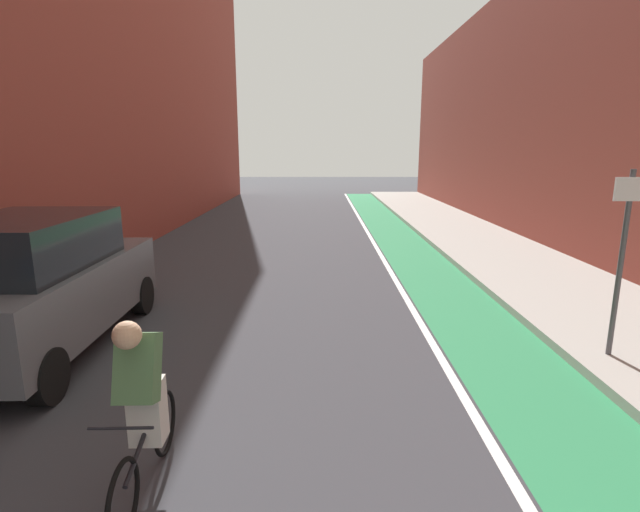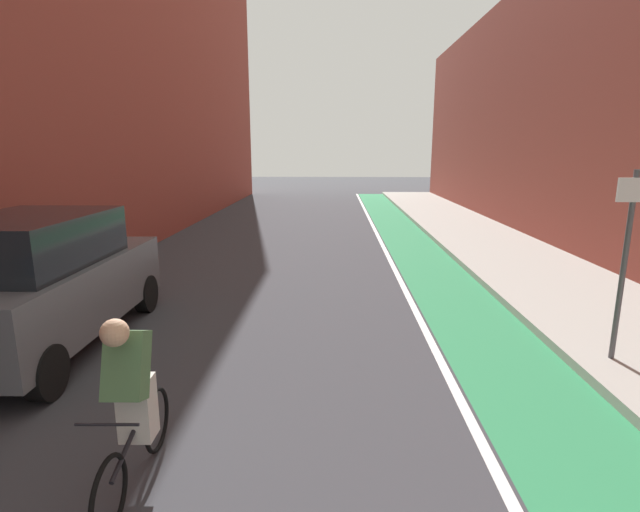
% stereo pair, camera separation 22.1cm
% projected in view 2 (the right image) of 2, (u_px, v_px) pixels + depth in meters
% --- Properties ---
extents(ground_plane, '(86.39, 86.39, 0.00)m').
position_uv_depth(ground_plane, '(289.00, 274.00, 11.30)').
color(ground_plane, '#38383D').
extents(bike_lane_paint, '(1.60, 39.27, 0.00)m').
position_uv_depth(bike_lane_paint, '(421.00, 257.00, 13.14)').
color(bike_lane_paint, '#2D8451').
rests_on(bike_lane_paint, ground).
extents(lane_divider_stripe, '(0.12, 39.27, 0.00)m').
position_uv_depth(lane_divider_stripe, '(388.00, 257.00, 13.17)').
color(lane_divider_stripe, white).
rests_on(lane_divider_stripe, ground).
extents(sidewalk_right, '(3.18, 39.27, 0.14)m').
position_uv_depth(sidewalk_right, '(509.00, 255.00, 13.06)').
color(sidewalk_right, '#A8A59E').
rests_on(sidewalk_right, ground).
extents(building_facade_right, '(2.40, 35.27, 8.53)m').
position_uv_depth(building_facade_right, '(594.00, 101.00, 14.02)').
color(building_facade_right, brown).
rests_on(building_facade_right, ground).
extents(parked_suv_gray, '(2.07, 4.28, 1.98)m').
position_uv_depth(parked_suv_gray, '(39.00, 281.00, 6.91)').
color(parked_suv_gray, '#595B60').
rests_on(parked_suv_gray, ground).
extents(cyclist_mid, '(0.48, 1.67, 1.59)m').
position_uv_depth(cyclist_mid, '(132.00, 400.00, 4.02)').
color(cyclist_mid, black).
rests_on(cyclist_mid, ground).
extents(street_sign_post, '(0.44, 0.07, 2.49)m').
position_uv_depth(street_sign_post, '(626.00, 249.00, 6.09)').
color(street_sign_post, '#4C4C51').
rests_on(street_sign_post, sidewalk_right).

